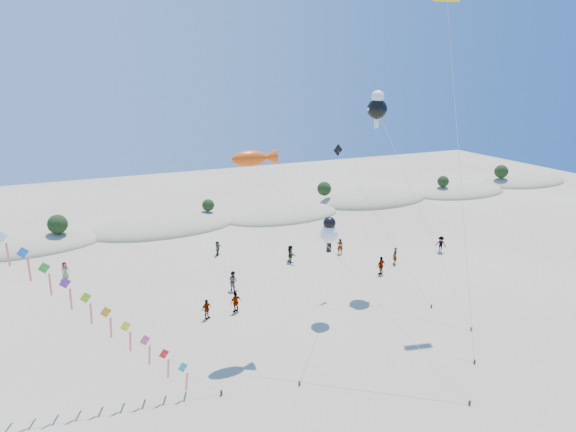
{
  "coord_description": "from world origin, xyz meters",
  "views": [
    {
      "loc": [
        -8.73,
        -14.87,
        19.11
      ],
      "look_at": [
        3.84,
        14.0,
        9.65
      ],
      "focal_mm": 30.0,
      "sensor_mm": 36.0,
      "label": 1
    }
  ],
  "objects": [
    {
      "name": "dark_kite",
      "position": [
        13.34,
        19.85,
        9.32
      ],
      "size": [
        5.49,
        8.24,
        13.07
      ],
      "color": "#3F2D1E",
      "rests_on": "ground"
    },
    {
      "name": "cartoon_kite_low",
      "position": [
        8.59,
        16.78,
        7.02
      ],
      "size": [
        7.01,
        8.74,
        8.24
      ],
      "color": "#3F2D1E",
      "rests_on": "ground"
    },
    {
      "name": "parafoil_kite",
      "position": [
        18.11,
        16.48,
        23.93
      ],
      "size": [
        5.0,
        11.06,
        24.99
      ],
      "color": "#3F2D1E",
      "rests_on": "ground"
    },
    {
      "name": "cartoon_kite_high",
      "position": [
        15.69,
        21.56,
        16.16
      ],
      "size": [
        2.71,
        12.84,
        17.6
      ],
      "color": "#3F2D1E",
      "rests_on": "ground"
    },
    {
      "name": "dune_ridge",
      "position": [
        1.06,
        45.14,
        0.11
      ],
      "size": [
        145.3,
        11.49,
        5.57
      ],
      "color": "#9B9272",
      "rests_on": "ground"
    },
    {
      "name": "beachgoers",
      "position": [
        9.46,
        25.55,
        0.89
      ],
      "size": [
        39.03,
        14.49,
        1.88
      ],
      "color": "slate",
      "rests_on": "ground"
    },
    {
      "name": "fish_kite",
      "position": [
        2.19,
        15.94,
        13.42
      ],
      "size": [
        10.4,
        13.51,
        14.01
      ],
      "color": "#3F2D1E",
      "rests_on": "ground"
    }
  ]
}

